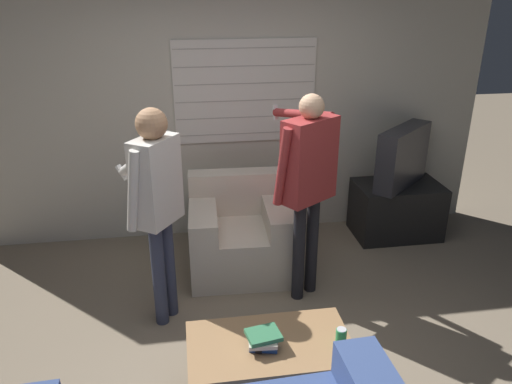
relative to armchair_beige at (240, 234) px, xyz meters
name	(u,v)px	position (x,y,z in m)	size (l,w,h in m)	color
ground_plane	(260,357)	(-0.02, -1.24, -0.34)	(16.00, 16.00, 0.00)	#7F705B
wall_back	(228,112)	(-0.02, 0.79, 0.94)	(5.20, 0.08, 2.55)	#BCB7A8
armchair_beige	(240,234)	(0.00, 0.00, 0.00)	(0.94, 0.85, 0.85)	beige
coffee_table	(270,347)	(-0.01, -1.57, 0.03)	(1.02, 0.57, 0.41)	#9E754C
tv_stand	(396,210)	(1.68, 0.40, -0.06)	(0.86, 0.55, 0.56)	black
tv	(402,157)	(1.67, 0.40, 0.52)	(0.72, 0.67, 0.59)	#2D2D33
person_left_standing	(156,194)	(-0.68, -0.66, 0.72)	(0.52, 0.70, 1.69)	#33384C
person_right_standing	(308,173)	(0.47, -0.50, 0.75)	(0.55, 0.89, 1.71)	black
book_stack	(263,339)	(-0.06, -1.60, 0.12)	(0.22, 0.20, 0.10)	#284C89
soda_can	(341,338)	(0.41, -1.67, 0.13)	(0.07, 0.07, 0.13)	#238E47
spare_remote	(259,345)	(-0.08, -1.60, 0.08)	(0.07, 0.14, 0.02)	black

